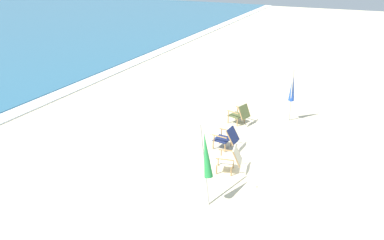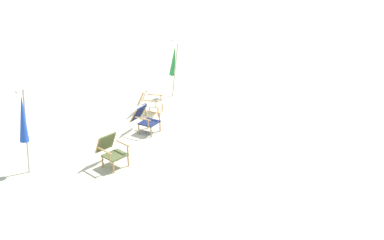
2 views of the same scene
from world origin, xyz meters
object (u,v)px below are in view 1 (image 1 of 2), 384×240
Objects in this scene: beach_chair_front_left at (227,137)px; beach_chair_back_right at (240,114)px; umbrella_furled_blue at (292,87)px; beach_chair_mid_center at (231,159)px; umbrella_furled_green at (206,155)px.

beach_chair_back_right is at bearing 6.78° from beach_chair_front_left.
beach_chair_front_left is at bearing 156.55° from umbrella_furled_blue.
umbrella_furled_blue is at bearing -10.06° from beach_chair_mid_center.
beach_chair_front_left is (1.30, 0.59, -0.01)m from beach_chair_mid_center.
umbrella_furled_green is 6.21m from umbrella_furled_blue.
umbrella_furled_green is at bearing 176.55° from beach_chair_mid_center.
umbrella_furled_green reaches higher than beach_chair_mid_center.
beach_chair_mid_center is 0.39× the size of umbrella_furled_blue.
umbrella_furled_green is (-5.05, -0.74, 0.91)m from beach_chair_back_right.
umbrella_furled_green is 0.97× the size of umbrella_furled_blue.
umbrella_furled_blue is (1.09, -1.64, 0.96)m from beach_chair_back_right.
umbrella_furled_blue is (3.20, -1.39, 0.97)m from beach_chair_front_left.
beach_chair_back_right is at bearing 8.36° from umbrella_furled_green.
beach_chair_back_right is 0.41× the size of umbrella_furled_blue.
beach_chair_mid_center is 1.01× the size of beach_chair_front_left.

